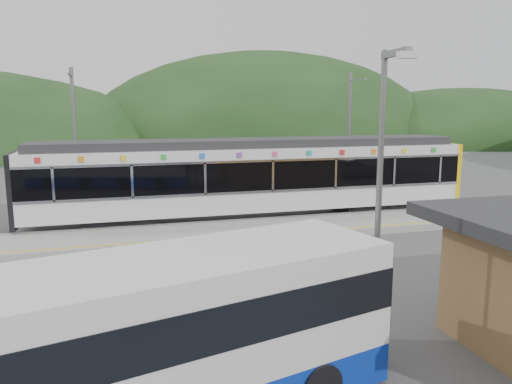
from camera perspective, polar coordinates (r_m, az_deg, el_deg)
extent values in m
plane|color=#4C4C4F|center=(17.74, 2.06, -7.39)|extent=(120.00, 120.00, 0.00)
ellipsoid|color=#1E3D19|center=(73.46, 1.06, 5.64)|extent=(52.00, 39.00, 26.00)
ellipsoid|color=#1E3D19|center=(81.62, 22.34, 5.33)|extent=(44.00, 33.00, 16.00)
cube|color=#9E9E99|center=(20.75, -0.73, -4.41)|extent=(26.00, 3.20, 0.30)
cube|color=yellow|center=(19.50, 0.27, -4.87)|extent=(26.00, 0.10, 0.01)
cube|color=black|center=(22.67, -15.17, -3.15)|extent=(3.20, 2.20, 0.56)
cube|color=black|center=(25.70, 12.65, -1.55)|extent=(3.20, 2.20, 0.56)
cube|color=silver|center=(23.33, -0.37, -0.59)|extent=(20.00, 2.90, 0.92)
cube|color=black|center=(23.15, -0.37, 2.30)|extent=(20.00, 2.96, 1.45)
cube|color=silver|center=(21.82, 0.68, 0.05)|extent=(20.00, 0.05, 0.10)
cube|color=silver|center=(21.64, 0.69, 3.58)|extent=(20.00, 0.05, 0.10)
cube|color=silver|center=(23.05, -0.37, 4.64)|extent=(20.00, 2.90, 0.45)
cube|color=#2D2D30|center=(23.02, -0.37, 5.64)|extent=(19.40, 2.50, 0.36)
cube|color=yellow|center=(27.64, 20.32, 2.22)|extent=(0.24, 2.92, 3.00)
cube|color=black|center=(22.74, -25.73, 0.36)|extent=(0.20, 2.92, 3.00)
cube|color=silver|center=(20.99, -22.18, 0.80)|extent=(0.10, 0.05, 1.35)
cube|color=silver|center=(20.86, -13.97, 1.19)|extent=(0.10, 0.05, 1.35)
cube|color=silver|center=(21.16, -5.83, 1.54)|extent=(0.10, 0.05, 1.35)
cube|color=silver|center=(21.87, 1.94, 1.85)|extent=(0.10, 0.05, 1.35)
cube|color=silver|center=(22.95, 9.10, 2.11)|extent=(0.10, 0.05, 1.35)
cube|color=silver|center=(24.36, 15.52, 2.31)|extent=(0.10, 0.05, 1.35)
cube|color=silver|center=(25.74, 20.30, 2.44)|extent=(0.10, 0.05, 1.35)
cube|color=red|center=(20.95, -23.70, 3.32)|extent=(0.22, 0.04, 0.22)
cube|color=orange|center=(20.78, -19.33, 3.55)|extent=(0.22, 0.04, 0.22)
cube|color=yellow|center=(20.75, -14.91, 3.76)|extent=(0.22, 0.04, 0.22)
cube|color=green|center=(20.83, -10.50, 3.95)|extent=(0.22, 0.04, 0.22)
cube|color=blue|center=(21.04, -6.15, 4.11)|extent=(0.22, 0.04, 0.22)
cube|color=purple|center=(21.36, -1.90, 4.25)|extent=(0.22, 0.04, 0.22)
cube|color=#E54C8C|center=(21.80, 2.20, 4.35)|extent=(0.22, 0.04, 0.22)
cube|color=#19A5A5|center=(22.34, 6.12, 4.44)|extent=(0.22, 0.04, 0.22)
cube|color=red|center=(22.98, 9.83, 4.49)|extent=(0.22, 0.04, 0.22)
cube|color=orange|center=(23.72, 13.34, 4.53)|extent=(0.22, 0.04, 0.22)
cube|color=yellow|center=(24.53, 16.62, 4.55)|extent=(0.22, 0.04, 0.22)
cube|color=green|center=(25.42, 19.68, 4.56)|extent=(0.22, 0.04, 0.22)
cylinder|color=slate|center=(24.86, -19.93, 5.18)|extent=(0.18, 0.18, 7.00)
cube|color=slate|center=(24.04, -20.50, 12.42)|extent=(0.08, 1.80, 0.08)
cylinder|color=slate|center=(27.64, 10.55, 6.00)|extent=(0.18, 0.18, 7.00)
cube|color=slate|center=(26.91, 11.53, 12.48)|extent=(0.08, 1.80, 0.08)
cube|color=silver|center=(8.56, -17.77, -18.70)|extent=(10.44, 4.84, 0.74)
cube|color=black|center=(8.24, -18.05, -14.15)|extent=(10.45, 4.88, 0.74)
cube|color=silver|center=(8.02, -18.28, -10.21)|extent=(10.44, 4.84, 0.46)
cylinder|color=black|center=(10.16, 3.29, -18.48)|extent=(1.43, 2.57, 0.83)
cylinder|color=slate|center=(10.40, 13.80, -2.03)|extent=(0.12, 0.12, 6.29)
cube|color=slate|center=(9.84, 15.94, 15.04)|extent=(0.23, 1.06, 0.12)
cube|color=silver|center=(9.43, 17.46, 14.70)|extent=(0.37, 0.21, 0.12)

